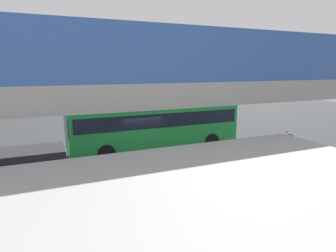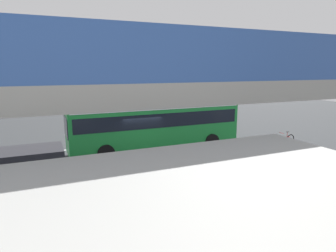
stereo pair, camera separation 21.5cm
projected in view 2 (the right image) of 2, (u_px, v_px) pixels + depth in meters
name	position (u px, v px, depth m)	size (l,w,h in m)	color
ground	(139.00, 153.00, 19.42)	(80.00, 80.00, 0.00)	#2D3033
city_bus	(156.00, 123.00, 19.92)	(11.54, 2.85, 3.15)	#1E8C38
parked_van	(5.00, 171.00, 12.55)	(4.80, 2.17, 2.05)	black
bicycle_orange	(280.00, 150.00, 18.89)	(1.77, 0.44, 0.96)	black
bicycle_black	(273.00, 146.00, 19.84)	(1.77, 0.44, 0.96)	black
bicycle_red	(285.00, 140.00, 21.56)	(1.77, 0.44, 0.96)	black
pedestrian	(94.00, 131.00, 22.06)	(0.38, 0.38, 1.79)	#2D2D38
traffic_sign	(140.00, 117.00, 22.28)	(0.08, 0.60, 2.80)	slate
lane_dash_leftmost	(176.00, 139.00, 23.43)	(2.00, 0.20, 0.01)	silver
lane_dash_left	(127.00, 144.00, 21.87)	(2.00, 0.20, 0.01)	silver
lane_dash_centre	(71.00, 149.00, 20.30)	(2.00, 0.20, 0.01)	silver
pedestrian_overpass	(260.00, 100.00, 8.31)	(26.04, 2.60, 6.31)	#9E9E99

